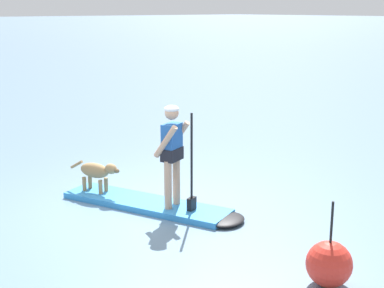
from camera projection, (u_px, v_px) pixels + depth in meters
The scene contains 5 objects.
ground_plane at pixel (146, 206), 9.04m from camera, with size 400.00×400.00×0.00m, color slate.
paddleboard at pixel (157, 206), 8.93m from camera, with size 3.22×1.78×0.10m.
person_paddler at pixel (173, 149), 8.54m from camera, with size 0.68×0.59×1.63m.
dog at pixel (97, 171), 9.39m from camera, with size 1.00×0.45×0.54m.
marker_buoy at pixel (329, 264), 6.40m from camera, with size 0.55×0.55×1.05m.
Camera 1 is at (7.01, -4.91, 3.18)m, focal length 51.32 mm.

